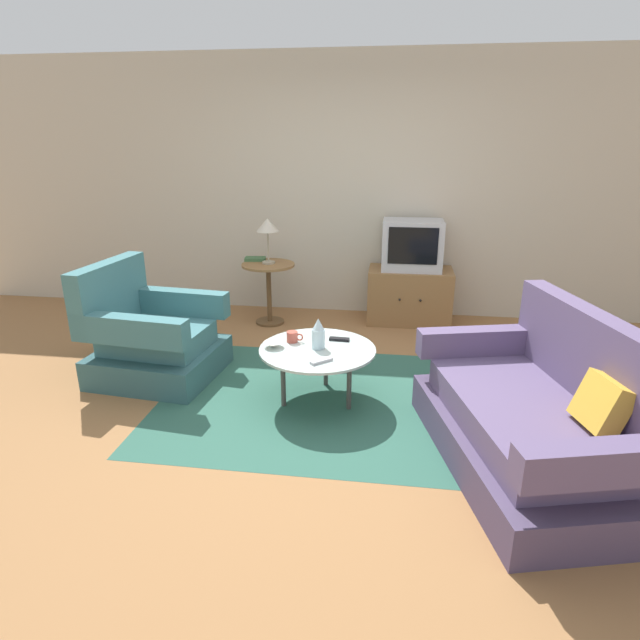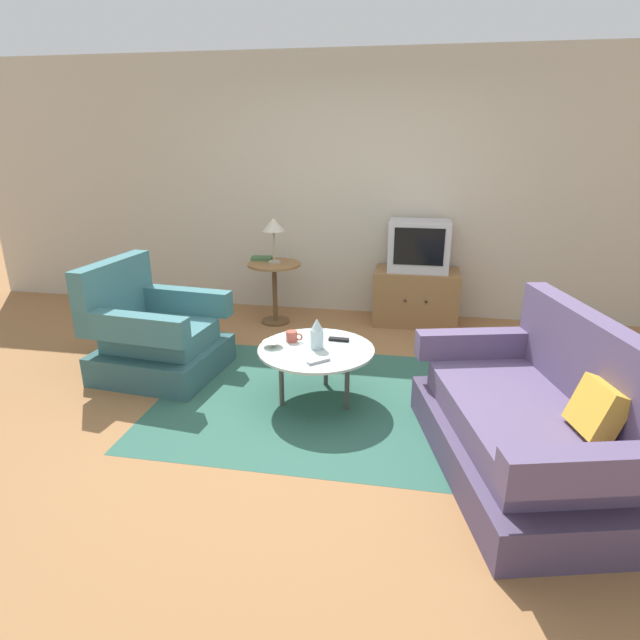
# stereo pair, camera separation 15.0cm
# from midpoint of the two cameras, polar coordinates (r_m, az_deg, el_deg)

# --- Properties ---
(ground_plane) EXTENTS (16.00, 16.00, 0.00)m
(ground_plane) POSITION_cam_midpoint_polar(r_m,az_deg,el_deg) (3.93, -0.07, -9.14)
(ground_plane) COLOR olive
(back_wall) EXTENTS (9.00, 0.12, 2.70)m
(back_wall) POSITION_cam_midpoint_polar(r_m,az_deg,el_deg) (5.76, 3.24, 14.08)
(back_wall) COLOR #BCB29E
(back_wall) RESTS_ON ground
(area_rug) EXTENTS (2.34, 1.90, 0.00)m
(area_rug) POSITION_cam_midpoint_polar(r_m,az_deg,el_deg) (3.99, -1.36, -8.66)
(area_rug) COLOR #2D5B4C
(area_rug) RESTS_ON ground
(armchair) EXTENTS (1.00, 0.95, 0.93)m
(armchair) POSITION_cam_midpoint_polar(r_m,az_deg,el_deg) (4.52, -18.80, -2.01)
(armchair) COLOR #325C60
(armchair) RESTS_ON ground
(couch) EXTENTS (1.26, 1.77, 0.93)m
(couch) POSITION_cam_midpoint_polar(r_m,az_deg,el_deg) (3.36, 21.28, -10.16)
(couch) COLOR #4B3E5C
(couch) RESTS_ON ground
(coffee_table) EXTENTS (0.85, 0.85, 0.42)m
(coffee_table) POSITION_cam_midpoint_polar(r_m,az_deg,el_deg) (3.83, -1.38, -3.53)
(coffee_table) COLOR #B2C6C1
(coffee_table) RESTS_ON ground
(side_table) EXTENTS (0.54, 0.54, 0.64)m
(side_table) POSITION_cam_midpoint_polar(r_m,az_deg,el_deg) (5.48, -6.39, 4.30)
(side_table) COLOR olive
(side_table) RESTS_ON ground
(tv_stand) EXTENTS (0.86, 0.51, 0.57)m
(tv_stand) POSITION_cam_midpoint_polar(r_m,az_deg,el_deg) (5.61, 8.93, 2.63)
(tv_stand) COLOR olive
(tv_stand) RESTS_ON ground
(television) EXTENTS (0.61, 0.42, 0.51)m
(television) POSITION_cam_midpoint_polar(r_m,az_deg,el_deg) (5.49, 9.22, 8.05)
(television) COLOR #B7B7BC
(television) RESTS_ON tv_stand
(table_lamp) EXTENTS (0.23, 0.23, 0.46)m
(table_lamp) POSITION_cam_midpoint_polar(r_m,az_deg,el_deg) (5.37, -6.54, 10.03)
(table_lamp) COLOR #9E937A
(table_lamp) RESTS_ON side_table
(vase) EXTENTS (0.10, 0.10, 0.23)m
(vase) POSITION_cam_midpoint_polar(r_m,az_deg,el_deg) (3.78, -1.33, -1.55)
(vase) COLOR silver
(vase) RESTS_ON coffee_table
(mug) EXTENTS (0.13, 0.08, 0.08)m
(mug) POSITION_cam_midpoint_polar(r_m,az_deg,el_deg) (3.93, -4.09, -1.84)
(mug) COLOR #B74C3D
(mug) RESTS_ON coffee_table
(bowl) EXTENTS (0.14, 0.14, 0.04)m
(bowl) POSITION_cam_midpoint_polar(r_m,az_deg,el_deg) (3.85, -6.23, -2.68)
(bowl) COLOR silver
(bowl) RESTS_ON coffee_table
(tv_remote_dark) EXTENTS (0.15, 0.06, 0.02)m
(tv_remote_dark) POSITION_cam_midpoint_polar(r_m,az_deg,el_deg) (3.96, 1.02, -2.10)
(tv_remote_dark) COLOR black
(tv_remote_dark) RESTS_ON coffee_table
(tv_remote_silver) EXTENTS (0.15, 0.14, 0.02)m
(tv_remote_silver) POSITION_cam_midpoint_polar(r_m,az_deg,el_deg) (3.58, -1.05, -4.47)
(tv_remote_silver) COLOR #B2B2B7
(tv_remote_silver) RESTS_ON coffee_table
(book) EXTENTS (0.23, 0.16, 0.03)m
(book) POSITION_cam_midpoint_polar(r_m,az_deg,el_deg) (5.59, -7.83, 6.60)
(book) COLOR #3D663D
(book) RESTS_ON side_table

